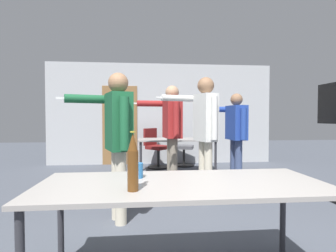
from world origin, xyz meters
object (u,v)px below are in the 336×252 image
person_left_plaid (171,126)px  drink_cup (138,170)px  person_far_watching (205,125)px  office_chair_mid_tucked (181,148)px  person_center_tall (117,132)px  office_chair_near_pushed (156,149)px  beer_bottle (133,163)px  person_right_polo (236,129)px

person_left_plaid → drink_cup: person_left_plaid is taller
person_far_watching → office_chair_mid_tucked: person_far_watching is taller
person_center_tall → office_chair_mid_tucked: person_center_tall is taller
office_chair_near_pushed → office_chair_mid_tucked: bearing=148.5°
person_left_plaid → beer_bottle: (-0.56, -2.94, -0.14)m
person_center_tall → office_chair_near_pushed: size_ratio=1.82×
person_center_tall → office_chair_near_pushed: person_center_tall is taller
person_left_plaid → office_chair_mid_tucked: size_ratio=1.90×
office_chair_near_pushed → beer_bottle: 4.79m
person_far_watching → person_right_polo: (0.83, 0.98, -0.12)m
person_right_polo → drink_cup: 3.26m
person_left_plaid → person_right_polo: 1.24m
person_center_tall → drink_cup: bearing=174.9°
beer_bottle → drink_cup: bearing=85.8°
office_chair_mid_tucked → drink_cup: size_ratio=8.20×
drink_cup → person_center_tall: bearing=103.5°
person_center_tall → office_chair_near_pushed: 3.43m
person_right_polo → office_chair_near_pushed: (-1.41, 1.66, -0.55)m
person_left_plaid → drink_cup: size_ratio=15.60×
person_right_polo → beer_bottle: (-1.79, -3.10, -0.07)m
person_left_plaid → person_center_tall: bearing=144.4°
person_left_plaid → office_chair_near_pushed: 1.92m
drink_cup → person_far_watching: bearing=61.9°
person_far_watching → person_right_polo: 1.29m
person_center_tall → office_chair_near_pushed: bearing=-29.1°
person_left_plaid → person_far_watching: size_ratio=0.99×
person_far_watching → office_chair_mid_tucked: size_ratio=1.93×
drink_cup → office_chair_near_pushed: bearing=85.4°
person_right_polo → person_far_watching: bearing=134.7°
person_center_tall → beer_bottle: 1.46m
beer_bottle → person_right_polo: bearing=60.0°
person_right_polo → office_chair_near_pushed: size_ratio=1.75×
person_left_plaid → drink_cup: 2.66m
person_far_watching → beer_bottle: size_ratio=4.81×
office_chair_mid_tucked → office_chair_near_pushed: bearing=-60.0°
person_far_watching → office_chair_near_pushed: bearing=-4.2°
office_chair_mid_tucked → person_far_watching: bearing=14.0°
person_left_plaid → office_chair_mid_tucked: bearing=-20.9°
beer_bottle → office_chair_near_pushed: bearing=85.4°
person_right_polo → office_chair_mid_tucked: bearing=17.3°
person_right_polo → office_chair_mid_tucked: size_ratio=1.78×
person_center_tall → person_far_watching: 1.38m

